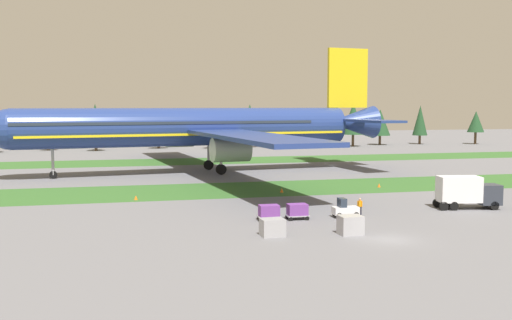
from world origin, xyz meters
TOP-DOWN VIEW (x-y plane):
  - ground_plane at (0.00, 0.00)m, footprint 400.00×400.00m
  - grass_strip_near at (0.00, 32.11)m, footprint 320.00×14.65m
  - grass_strip_far at (0.00, 73.41)m, footprint 320.00×14.65m
  - airliner at (-8.57, 53.03)m, footprint 65.69×80.94m
  - baggage_tug at (-0.02, 10.22)m, footprint 2.61×1.33m
  - cargo_dolly_lead at (-5.04, 10.28)m, footprint 2.22×1.52m
  - cargo_dolly_second at (-7.94, 10.31)m, footprint 2.22×1.52m
  - catering_truck at (14.89, 11.87)m, footprint 7.25×3.48m
  - ground_crew_marshaller at (2.04, 11.25)m, footprint 0.43×0.42m
  - uld_container_0 at (-9.37, 3.55)m, footprint 2.07×1.69m
  - uld_container_1 at (-2.52, 2.62)m, footprint 2.04×1.66m
  - taxiway_marker_0 at (-20.34, 26.35)m, footprint 0.44×0.44m
  - taxiway_marker_1 at (12.81, 29.78)m, footprint 0.44×0.44m
  - taxiway_marker_2 at (19.34, 25.23)m, footprint 0.44×0.44m
  - taxiway_marker_3 at (-1.64, 28.12)m, footprint 0.44×0.44m
  - distant_tree_line at (-5.47, 109.11)m, footprint 161.97×11.72m

SIDE VIEW (x-z plane):
  - ground_plane at x=0.00m, z-range 0.00..0.00m
  - grass_strip_near at x=0.00m, z-range 0.00..0.01m
  - grass_strip_far at x=0.00m, z-range 0.00..0.01m
  - taxiway_marker_0 at x=-20.34m, z-range 0.00..0.53m
  - taxiway_marker_1 at x=12.81m, z-range 0.00..0.54m
  - taxiway_marker_3 at x=-1.64m, z-range 0.00..0.57m
  - taxiway_marker_2 at x=19.34m, z-range 0.00..0.60m
  - uld_container_0 at x=-9.37m, z-range 0.00..1.52m
  - baggage_tug at x=-0.02m, z-range -0.17..1.80m
  - uld_container_1 at x=-2.52m, z-range 0.00..1.68m
  - cargo_dolly_lead at x=-5.04m, z-range 0.14..1.69m
  - cargo_dolly_second at x=-7.94m, z-range 0.14..1.69m
  - ground_crew_marshaller at x=2.04m, z-range 0.08..1.82m
  - catering_truck at x=14.89m, z-range 0.16..3.74m
  - distant_tree_line at x=-5.47m, z-range 1.00..12.99m
  - airliner at x=-8.57m, z-range -3.06..18.53m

